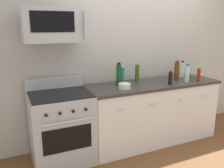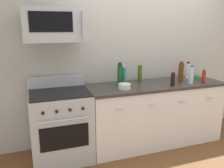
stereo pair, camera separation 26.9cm
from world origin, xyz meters
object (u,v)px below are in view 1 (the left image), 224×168
at_px(bottle_olive_oil, 137,73).
at_px(bowl_white_ceramic, 124,86).
at_px(bottle_wine_amber, 177,71).
at_px(bottle_wine_green, 119,75).
at_px(bottle_sparkling_teal, 122,76).
at_px(bottle_hot_sauce_red, 199,75).
at_px(microwave, 55,25).
at_px(bottle_vinegar_white, 182,69).
at_px(range_oven, 62,127).
at_px(bowl_green_glaze, 193,76).
at_px(bottle_water_clear, 187,74).
at_px(bottle_soy_sauce_dark, 170,78).

distance_m(bottle_olive_oil, bowl_white_ceramic, 0.46).
bearing_deg(bottle_wine_amber, bowl_white_ceramic, -173.71).
bearing_deg(bottle_wine_green, bowl_white_ceramic, -91.23).
distance_m(bottle_sparkling_teal, bottle_hot_sauce_red, 1.17).
height_order(microwave, bottle_wine_green, microwave).
relative_size(bottle_wine_green, bottle_vinegar_white, 1.23).
distance_m(microwave, bottle_vinegar_white, 2.16).
height_order(bottle_wine_amber, bottle_vinegar_white, bottle_wine_amber).
bearing_deg(bottle_wine_green, range_oven, -175.71).
height_order(bottle_wine_green, bowl_white_ceramic, bottle_wine_green).
bearing_deg(bottle_sparkling_teal, bowl_green_glaze, -3.11).
bearing_deg(bottle_hot_sauce_red, bottle_water_clear, 172.96).
bearing_deg(bottle_olive_oil, bottle_wine_amber, -15.53).
bearing_deg(bottle_olive_oil, bowl_green_glaze, -6.89).
bearing_deg(bottle_water_clear, bottle_wine_green, 166.45).
bearing_deg(bowl_green_glaze, bottle_wine_amber, -172.81).
distance_m(bottle_soy_sauce_dark, bowl_white_ceramic, 0.70).
bearing_deg(range_oven, bowl_white_ceramic, -7.88).
bearing_deg(bottle_wine_green, bottle_sparkling_teal, 28.38).
xyz_separation_m(bottle_soy_sauce_dark, bottle_hot_sauce_red, (0.51, -0.01, 0.00)).
distance_m(bottle_sparkling_teal, bottle_olive_oil, 0.28).
height_order(bottle_water_clear, bottle_vinegar_white, bottle_water_clear).
distance_m(bottle_wine_amber, bottle_hot_sauce_red, 0.33).
distance_m(bottle_olive_oil, bottle_wine_amber, 0.62).
distance_m(microwave, bottle_hot_sauce_red, 2.20).
bearing_deg(bowl_white_ceramic, bottle_wine_amber, 6.29).
xyz_separation_m(range_oven, bottle_vinegar_white, (2.04, 0.15, 0.58)).
xyz_separation_m(bottle_vinegar_white, bowl_white_ceramic, (-1.20, -0.26, -0.09)).
relative_size(bottle_wine_green, bottle_hot_sauce_red, 1.60).
height_order(microwave, bowl_white_ceramic, microwave).
distance_m(microwave, bottle_wine_green, 1.08).
bearing_deg(bowl_green_glaze, bottle_vinegar_white, 140.67).
bearing_deg(bottle_soy_sauce_dark, bottle_vinegar_white, 34.12).
xyz_separation_m(microwave, bottle_olive_oil, (1.20, 0.11, -0.70)).
bearing_deg(bottle_sparkling_teal, range_oven, -173.54).
relative_size(range_oven, microwave, 1.44).
bearing_deg(range_oven, bottle_soy_sauce_dark, -7.04).
bearing_deg(bottle_soy_sauce_dark, bottle_hot_sauce_red, -1.51).
relative_size(microwave, bottle_vinegar_white, 2.81).
height_order(bottle_soy_sauce_dark, bowl_green_glaze, bottle_soy_sauce_dark).
bearing_deg(microwave, bottle_olive_oil, 5.24).
bearing_deg(microwave, bottle_wine_green, 1.28).
distance_m(microwave, bowl_green_glaze, 2.32).
distance_m(range_oven, bottle_water_clear, 1.95).
height_order(bottle_soy_sauce_dark, bottle_vinegar_white, bottle_vinegar_white).
height_order(bottle_sparkling_teal, bottle_wine_green, bottle_wine_green).
xyz_separation_m(bottle_sparkling_teal, bottle_hot_sauce_red, (1.13, -0.31, -0.03)).
bearing_deg(bottle_wine_amber, microwave, 178.20).
relative_size(bottle_water_clear, bottle_sparkling_teal, 1.00).
relative_size(bottle_water_clear, bottle_olive_oil, 0.96).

